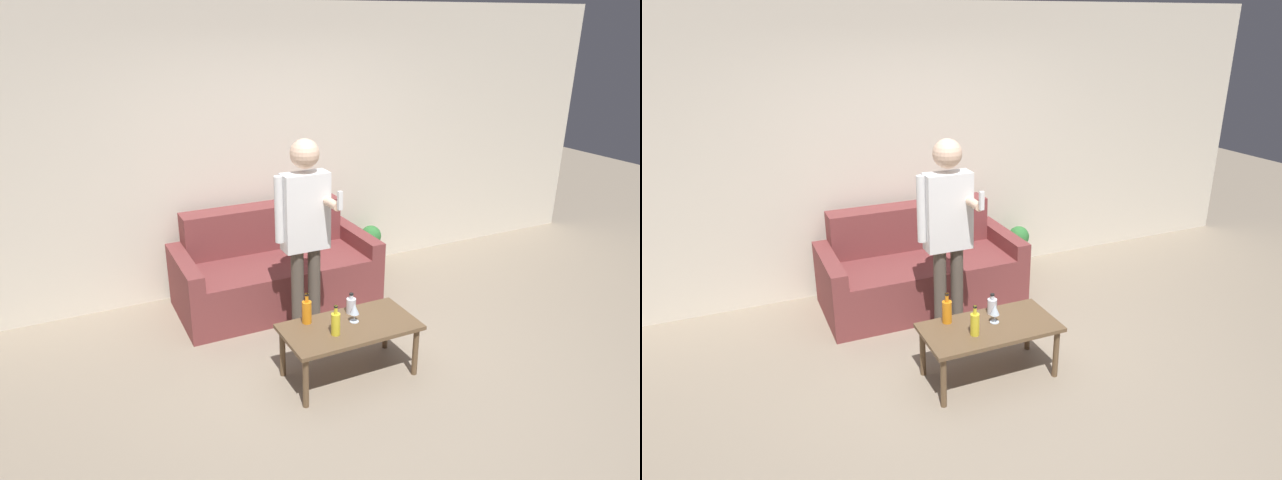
{
  "view_description": "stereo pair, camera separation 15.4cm",
  "coord_description": "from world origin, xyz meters",
  "views": [
    {
      "loc": [
        -1.9,
        -2.95,
        2.53
      ],
      "look_at": [
        -0.12,
        0.72,
        0.95
      ],
      "focal_mm": 32.0,
      "sensor_mm": 36.0,
      "label": 1
    },
    {
      "loc": [
        -1.76,
        -3.02,
        2.53
      ],
      "look_at": [
        -0.12,
        0.72,
        0.95
      ],
      "focal_mm": 32.0,
      "sensor_mm": 36.0,
      "label": 2
    }
  ],
  "objects": [
    {
      "name": "ground_plane",
      "position": [
        0.0,
        0.0,
        0.0
      ],
      "size": [
        16.0,
        16.0,
        0.0
      ],
      "primitive_type": "plane",
      "color": "gray"
    },
    {
      "name": "wall_back",
      "position": [
        0.0,
        2.19,
        1.35
      ],
      "size": [
        8.0,
        0.06,
        2.7
      ],
      "color": "beige",
      "rests_on": "ground_plane"
    },
    {
      "name": "couch",
      "position": [
        -0.15,
        1.67,
        0.32
      ],
      "size": [
        1.84,
        0.89,
        0.88
      ],
      "color": "brown",
      "rests_on": "ground_plane"
    },
    {
      "name": "coffee_table",
      "position": [
        -0.1,
        0.28,
        0.38
      ],
      "size": [
        1.01,
        0.52,
        0.43
      ],
      "color": "brown",
      "rests_on": "ground_plane"
    },
    {
      "name": "bottle_orange",
      "position": [
        -0.25,
        0.2,
        0.52
      ],
      "size": [
        0.07,
        0.07,
        0.23
      ],
      "color": "yellow",
      "rests_on": "coffee_table"
    },
    {
      "name": "bottle_green",
      "position": [
        -0.36,
        0.45,
        0.52
      ],
      "size": [
        0.07,
        0.07,
        0.24
      ],
      "color": "orange",
      "rests_on": "coffee_table"
    },
    {
      "name": "bottle_dark",
      "position": [
        0.01,
        0.44,
        0.49
      ],
      "size": [
        0.07,
        0.07,
        0.17
      ],
      "color": "silver",
      "rests_on": "coffee_table"
    },
    {
      "name": "wine_glass_near",
      "position": [
        -0.04,
        0.31,
        0.53
      ],
      "size": [
        0.07,
        0.07,
        0.15
      ],
      "color": "silver",
      "rests_on": "coffee_table"
    },
    {
      "name": "person_standing_front",
      "position": [
        -0.17,
        0.89,
        1.03
      ],
      "size": [
        0.44,
        0.43,
        1.71
      ],
      "color": "brown",
      "rests_on": "ground_plane"
    },
    {
      "name": "potted_plant",
      "position": [
        1.08,
        1.96,
        0.25
      ],
      "size": [
        0.22,
        0.22,
        0.47
      ],
      "color": "#936042",
      "rests_on": "ground_plane"
    }
  ]
}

